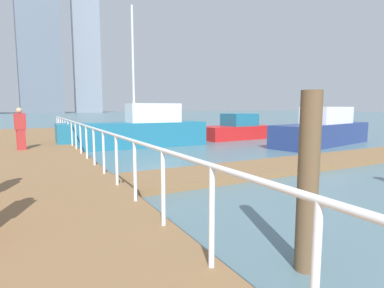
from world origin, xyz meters
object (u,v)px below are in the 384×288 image
(pedestrian_1, at_px, (20,128))
(moored_boat_2, at_px, (138,130))
(moored_boat_1, at_px, (236,129))
(moored_boat_3, at_px, (323,130))

(pedestrian_1, bearing_deg, moored_boat_2, 19.74)
(moored_boat_1, bearing_deg, pedestrian_1, -167.17)
(moored_boat_2, height_order, pedestrian_1, moored_boat_2)
(pedestrian_1, bearing_deg, moored_boat_1, 12.83)
(moored_boat_1, bearing_deg, moored_boat_2, -172.75)
(moored_boat_2, distance_m, moored_boat_3, 10.04)
(moored_boat_3, xyz_separation_m, pedestrian_1, (-14.50, 2.09, 0.44))
(moored_boat_2, xyz_separation_m, pedestrian_1, (-5.29, -1.90, 0.39))
(moored_boat_3, distance_m, pedestrian_1, 14.66)
(moored_boat_1, bearing_deg, moored_boat_3, -64.87)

